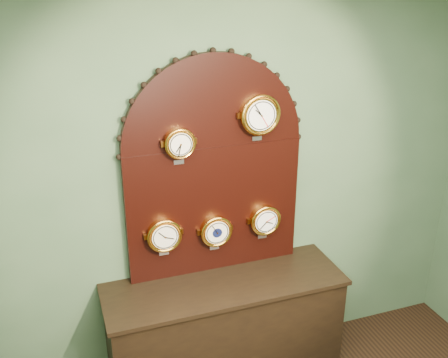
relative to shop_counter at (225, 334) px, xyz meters
name	(u,v)px	position (x,y,z in m)	size (l,w,h in m)	color
wall_back	(212,190)	(0.00, 0.27, 1.00)	(4.00, 4.00, 0.00)	#496746
shop_counter	(225,334)	(0.00, 0.00, 0.00)	(1.60, 0.50, 0.80)	black
display_board	(214,161)	(0.00, 0.22, 1.23)	(1.26, 0.06, 1.53)	black
roman_clock	(179,143)	(-0.24, 0.15, 1.40)	(0.20, 0.08, 0.25)	gold
arabic_clock	(260,115)	(0.29, 0.15, 1.53)	(0.27, 0.08, 0.32)	gold
hygrometer	(164,235)	(-0.37, 0.15, 0.78)	(0.23, 0.08, 0.28)	gold
barometer	(216,231)	(-0.01, 0.15, 0.75)	(0.22, 0.08, 0.27)	gold
tide_clock	(265,220)	(0.35, 0.15, 0.77)	(0.22, 0.08, 0.27)	gold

